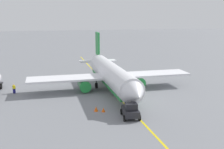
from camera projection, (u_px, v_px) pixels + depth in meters
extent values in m
plane|color=slate|center=(112.00, 90.00, 52.67)|extent=(400.00, 400.00, 0.00)
cylinder|color=white|center=(112.00, 75.00, 52.04)|extent=(24.55, 4.49, 3.97)
cube|color=#238C3D|center=(112.00, 80.00, 52.27)|extent=(23.17, 3.75, 1.11)
cone|color=white|center=(136.00, 95.00, 39.15)|extent=(3.48, 3.88, 3.81)
cone|color=white|center=(97.00, 60.00, 65.49)|extent=(4.83, 3.47, 3.37)
cube|color=#238C3D|center=(98.00, 44.00, 64.00)|extent=(3.21, 0.43, 5.20)
cube|color=white|center=(98.00, 61.00, 64.84)|extent=(2.58, 8.45, 0.24)
cube|color=white|center=(111.00, 76.00, 53.09)|extent=(5.46, 30.96, 0.36)
cylinder|color=#238C3D|center=(138.00, 82.00, 53.83)|extent=(3.24, 2.17, 2.10)
cylinder|color=#238C3D|center=(84.00, 85.00, 51.36)|extent=(3.24, 2.17, 2.10)
cylinder|color=#4C4C51|center=(128.00, 100.00, 42.76)|extent=(0.24, 0.24, 1.24)
cylinder|color=black|center=(128.00, 104.00, 42.89)|extent=(1.11, 0.42, 1.10)
cylinder|color=#4C4C51|center=(122.00, 81.00, 54.93)|extent=(0.24, 0.24, 1.24)
cylinder|color=black|center=(122.00, 84.00, 55.07)|extent=(1.11, 0.42, 1.10)
cylinder|color=#4C4C51|center=(96.00, 82.00, 53.70)|extent=(0.24, 0.24, 1.24)
cylinder|color=black|center=(96.00, 86.00, 53.83)|extent=(1.11, 0.42, 1.10)
cylinder|color=black|center=(1.00, 86.00, 53.30)|extent=(1.12, 0.40, 1.10)
cube|color=#232328|center=(130.00, 111.00, 38.61)|extent=(3.78, 2.34, 0.90)
cube|color=black|center=(131.00, 106.00, 37.94)|extent=(1.55, 1.73, 0.90)
cylinder|color=black|center=(122.00, 112.00, 39.84)|extent=(0.83, 0.38, 0.80)
cylinder|color=black|center=(135.00, 111.00, 40.09)|extent=(0.83, 0.38, 0.80)
cylinder|color=black|center=(125.00, 118.00, 37.32)|extent=(0.83, 0.38, 0.80)
cylinder|color=black|center=(139.00, 118.00, 37.57)|extent=(0.83, 0.38, 0.80)
cube|color=navy|center=(14.00, 91.00, 50.54)|extent=(0.54, 0.50, 0.85)
cube|color=yellow|center=(14.00, 87.00, 50.39)|extent=(0.63, 0.57, 0.60)
sphere|color=tan|center=(14.00, 85.00, 50.30)|extent=(0.24, 0.24, 0.24)
cone|color=#F2590F|center=(96.00, 109.00, 41.15)|extent=(0.64, 0.64, 0.71)
cone|color=#F2590F|center=(103.00, 110.00, 40.88)|extent=(0.56, 0.56, 0.62)
cube|color=yellow|center=(112.00, 90.00, 52.67)|extent=(85.75, 2.14, 0.01)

